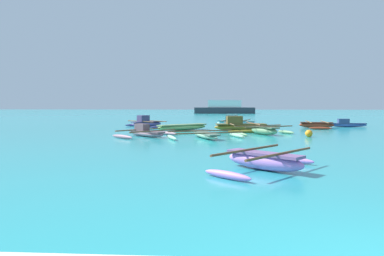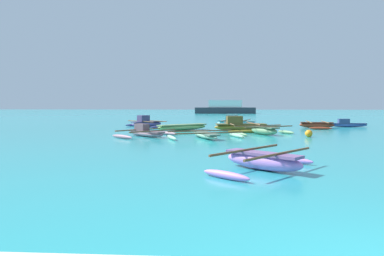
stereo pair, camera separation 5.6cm
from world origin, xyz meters
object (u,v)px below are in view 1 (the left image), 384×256
(moored_boat_2, at_px, (182,127))
(moored_boat_4, at_px, (240,126))
(moored_boat_7, at_px, (146,123))
(moored_boat_5, at_px, (236,122))
(mooring_buoy_0, at_px, (309,133))
(moored_boat_9, at_px, (264,161))
(moored_boat_8, at_px, (316,125))
(moored_boat_0, at_px, (347,124))
(moored_boat_3, at_px, (264,130))
(moored_boat_1, at_px, (145,132))
(distant_ferry, at_px, (224,108))
(moored_boat_6, at_px, (205,135))

(moored_boat_2, height_order, moored_boat_4, moored_boat_4)
(moored_boat_4, relative_size, moored_boat_7, 1.10)
(moored_boat_5, relative_size, mooring_buoy_0, 12.15)
(moored_boat_9, bearing_deg, moored_boat_8, 110.27)
(moored_boat_0, distance_m, moored_boat_5, 9.03)
(moored_boat_3, bearing_deg, moored_boat_1, -106.96)
(moored_boat_4, xyz_separation_m, mooring_buoy_0, (3.49, -4.52, -0.14))
(moored_boat_3, height_order, distant_ferry, distant_ferry)
(moored_boat_7, bearing_deg, moored_boat_5, -33.96)
(moored_boat_2, relative_size, moored_boat_3, 0.95)
(moored_boat_3, relative_size, moored_boat_4, 0.89)
(moored_boat_5, xyz_separation_m, moored_boat_9, (-0.58, -19.68, -0.06))
(moored_boat_0, xyz_separation_m, moored_boat_2, (-13.14, -4.27, -0.00))
(moored_boat_9, bearing_deg, moored_boat_7, 151.89)
(moored_boat_1, bearing_deg, moored_boat_7, 142.54)
(moored_boat_2, distance_m, distant_ferry, 46.14)
(moored_boat_8, bearing_deg, moored_boat_2, -155.30)
(moored_boat_3, relative_size, moored_boat_5, 0.79)
(moored_boat_1, bearing_deg, moored_boat_6, 28.68)
(moored_boat_5, bearing_deg, distant_ferry, 105.88)
(moored_boat_4, xyz_separation_m, moored_boat_9, (-0.52, -14.46, -0.08))
(moored_boat_0, distance_m, moored_boat_8, 3.09)
(moored_boat_0, relative_size, moored_boat_2, 0.83)
(moored_boat_8, height_order, moored_boat_9, moored_boat_9)
(moored_boat_1, bearing_deg, moored_boat_0, 73.63)
(moored_boat_6, xyz_separation_m, moored_boat_9, (1.82, -8.94, 0.08))
(moored_boat_3, bearing_deg, moored_boat_9, -38.15)
(distant_ferry, bearing_deg, moored_boat_3, -89.33)
(moored_boat_5, bearing_deg, moored_boat_8, -1.43)
(moored_boat_0, height_order, moored_boat_4, moored_boat_4)
(moored_boat_8, bearing_deg, moored_boat_9, -102.63)
(moored_boat_5, distance_m, moored_boat_6, 11.00)
(moored_boat_9, relative_size, distant_ferry, 0.29)
(moored_boat_2, relative_size, moored_boat_8, 0.91)
(moored_boat_7, bearing_deg, moored_boat_2, -92.94)
(moored_boat_8, distance_m, moored_boat_9, 18.91)
(moored_boat_3, distance_m, moored_boat_7, 10.78)
(moored_boat_6, bearing_deg, moored_boat_3, 103.20)
(moored_boat_0, relative_size, moored_boat_9, 0.87)
(moored_boat_3, relative_size, distant_ferry, 0.32)
(moored_boat_6, relative_size, moored_boat_7, 1.11)
(moored_boat_1, xyz_separation_m, moored_boat_3, (6.97, 1.56, 0.03))
(moored_boat_5, height_order, moored_boat_8, moored_boat_5)
(moored_boat_8, bearing_deg, moored_boat_1, -138.36)
(moored_boat_0, distance_m, moored_boat_4, 10.10)
(moored_boat_1, xyz_separation_m, mooring_buoy_0, (9.27, 0.17, -0.03))
(moored_boat_9, xyz_separation_m, mooring_buoy_0, (4.01, 9.93, -0.06))
(moored_boat_1, height_order, distant_ferry, distant_ferry)
(moored_boat_5, height_order, distant_ferry, distant_ferry)
(mooring_buoy_0, bearing_deg, moored_boat_3, 148.92)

